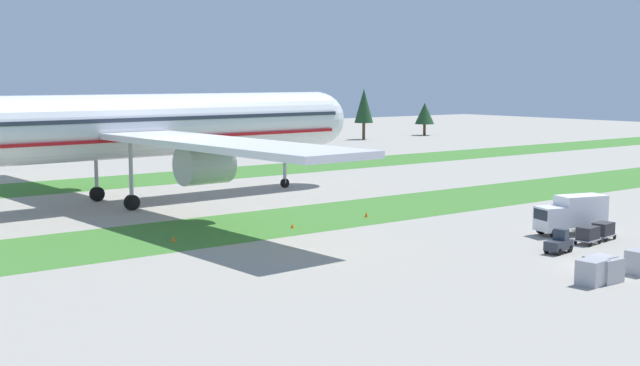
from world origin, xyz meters
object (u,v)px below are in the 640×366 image
cargo_dolly_lead (588,234)px  catering_truck (573,213)px  uld_container_0 (592,272)px  cargo_dolly_second (603,230)px  taxiway_marker_2 (366,214)px  taxiway_marker_0 (173,238)px  baggage_tug (559,243)px  ground_crew_marshaller (578,220)px  uld_container_2 (600,268)px  uld_container_1 (607,270)px  airliner (132,126)px  taxiway_marker_1 (293,226)px

cargo_dolly_lead → catering_truck: size_ratio=0.33×
uld_container_0 → cargo_dolly_second: bearing=31.6°
cargo_dolly_lead → taxiway_marker_2: bearing=6.8°
taxiway_marker_0 → baggage_tug: bearing=-45.6°
baggage_tug → cargo_dolly_second: (7.84, 1.13, 0.10)m
ground_crew_marshaller → uld_container_0: (-17.38, -13.59, -0.06)m
catering_truck → uld_container_2: (-13.46, -12.09, -1.07)m
cargo_dolly_second → taxiway_marker_0: 38.18m
cargo_dolly_second → uld_container_1: bearing=116.6°
airliner → ground_crew_marshaller: size_ratio=44.32×
uld_container_1 → taxiway_marker_2: size_ratio=3.74×
airliner → taxiway_marker_1: airliner is taller
baggage_tug → uld_container_0: baggage_tug is taller
cargo_dolly_second → catering_truck: catering_truck is taller
airliner → uld_container_0: airliner is taller
taxiway_marker_1 → cargo_dolly_lead: bearing=-54.0°
uld_container_0 → taxiway_marker_1: size_ratio=4.34×
airliner → cargo_dolly_second: size_ratio=32.25×
catering_truck → uld_container_2: 18.13m
cargo_dolly_second → uld_container_0: bearing=113.4°
baggage_tug → taxiway_marker_1: size_ratio=5.99×
catering_truck → uld_container_1: (-13.42, -12.61, -1.10)m
cargo_dolly_lead → taxiway_marker_1: cargo_dolly_lead is taller
uld_container_1 → taxiway_marker_0: 36.22m
cargo_dolly_lead → taxiway_marker_2: size_ratio=4.47×
catering_truck → taxiway_marker_0: bearing=74.2°
taxiway_marker_0 → taxiway_marker_2: (22.02, -0.35, -0.00)m
catering_truck → cargo_dolly_second: bearing=-165.5°
ground_crew_marshaller → taxiway_marker_1: (-21.26, 16.98, -0.72)m
uld_container_1 → taxiway_marker_0: bearing=119.0°
cargo_dolly_second → uld_container_2: size_ratio=1.20×
baggage_tug → uld_container_0: size_ratio=1.38×
uld_container_1 → taxiway_marker_1: size_ratio=4.34×
ground_crew_marshaller → taxiway_marker_2: 20.99m
uld_container_0 → baggage_tug: bearing=48.8°
catering_truck → uld_container_0: 19.48m
ground_crew_marshaller → uld_container_2: (-15.92, -13.21, -0.06)m
baggage_tug → taxiway_marker_1: bearing=17.5°
ground_crew_marshaller → uld_container_2: size_ratio=0.87×
taxiway_marker_1 → catering_truck: bearing=-43.9°
uld_container_2 → taxiway_marker_2: bearing=81.7°
uld_container_2 → uld_container_0: bearing=-165.6°
cargo_dolly_second → taxiway_marker_2: 23.78m
catering_truck → taxiway_marker_2: catering_truck is taller
uld_container_0 → taxiway_marker_0: size_ratio=3.70×
catering_truck → uld_container_0: size_ratio=3.66×
baggage_tug → taxiway_marker_2: 23.21m
catering_truck → taxiway_marker_1: catering_truck is taller
ground_crew_marshaller → taxiway_marker_0: bearing=-123.2°
uld_container_2 → taxiway_marker_0: uld_container_2 is taller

